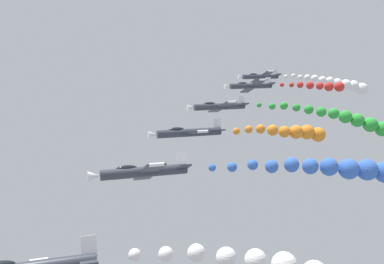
# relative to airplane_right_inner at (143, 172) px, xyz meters

# --- Properties ---
(airplane_right_inner) EXTENTS (8.85, 10.35, 4.30)m
(airplane_right_inner) POSITION_rel_airplane_right_inner_xyz_m (0.00, 0.00, 0.00)
(airplane_right_inner) COLOR #333842
(airplane_left_outer) EXTENTS (9.39, 10.35, 3.09)m
(airplane_left_outer) POSITION_rel_airplane_right_inner_xyz_m (12.32, -8.54, 1.47)
(airplane_left_outer) COLOR #333842
(smoke_trail_left_outer) EXTENTS (2.26, 15.03, 3.12)m
(smoke_trail_left_outer) POSITION_rel_airplane_right_inner_xyz_m (12.22, -25.26, 0.63)
(smoke_trail_left_outer) COLOR orange
(airplane_right_outer) EXTENTS (9.25, 10.35, 3.38)m
(airplane_right_outer) POSITION_rel_airplane_right_inner_xyz_m (24.32, -17.52, 3.35)
(airplane_right_outer) COLOR #333842
(smoke_trail_right_outer) EXTENTS (5.12, 25.84, 6.82)m
(smoke_trail_right_outer) POSITION_rel_airplane_right_inner_xyz_m (22.36, -43.03, 0.17)
(smoke_trail_right_outer) COLOR green
(airplane_trailing) EXTENTS (9.11, 10.35, 3.61)m
(airplane_trailing) POSITION_rel_airplane_right_inner_xyz_m (35.75, -28.60, 5.84)
(airplane_trailing) COLOR #333842
(smoke_trail_trailing) EXTENTS (3.64, 13.94, 2.21)m
(smoke_trail_trailing) POSITION_rel_airplane_right_inner_xyz_m (34.48, -44.92, 5.53)
(smoke_trail_trailing) COLOR red
(airplane_high_slot) EXTENTS (9.14, 10.35, 3.54)m
(airplane_high_slot) POSITION_rel_airplane_right_inner_xyz_m (48.37, -36.92, 7.01)
(airplane_high_slot) COLOR #333842
(smoke_trail_high_slot) EXTENTS (6.44, 20.48, 5.20)m
(smoke_trail_high_slot) POSITION_rel_airplane_right_inner_xyz_m (45.53, -57.84, 4.99)
(smoke_trail_high_slot) COLOR white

